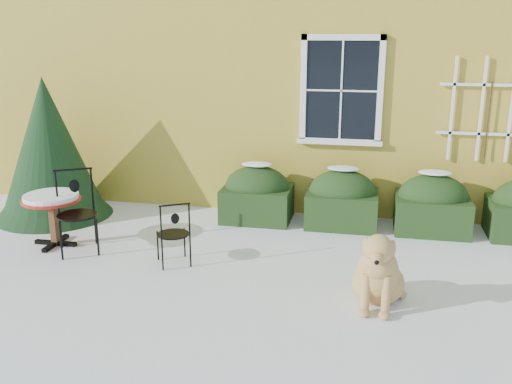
% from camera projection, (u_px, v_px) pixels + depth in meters
% --- Properties ---
extents(ground, '(80.00, 80.00, 0.00)m').
position_uv_depth(ground, '(238.00, 293.00, 6.43)').
color(ground, white).
rests_on(ground, ground).
extents(house, '(12.40, 8.40, 6.40)m').
position_uv_depth(house, '(312.00, 11.00, 12.13)').
color(house, gold).
rests_on(house, ground).
extents(hedge_row, '(4.95, 0.80, 0.91)m').
position_uv_depth(hedge_row, '(387.00, 202.00, 8.40)').
color(hedge_row, black).
rests_on(hedge_row, ground).
extents(evergreen_shrub, '(1.80, 1.80, 2.18)m').
position_uv_depth(evergreen_shrub, '(50.00, 161.00, 8.86)').
color(evergreen_shrub, black).
rests_on(evergreen_shrub, ground).
extents(bistro_table, '(0.78, 0.78, 0.72)m').
position_uv_depth(bistro_table, '(52.00, 203.00, 7.68)').
color(bistro_table, black).
rests_on(bistro_table, ground).
extents(patio_chair_near, '(0.51, 0.50, 0.84)m').
position_uv_depth(patio_chair_near, '(174.00, 233.00, 7.08)').
color(patio_chair_near, black).
rests_on(patio_chair_near, ground).
extents(patio_chair_far, '(0.66, 0.65, 1.09)m').
position_uv_depth(patio_chair_far, '(77.00, 212.00, 7.51)').
color(patio_chair_far, black).
rests_on(patio_chair_far, ground).
extents(dog, '(0.63, 1.00, 0.90)m').
position_uv_depth(dog, '(378.00, 275.00, 6.02)').
color(dog, tan).
rests_on(dog, ground).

